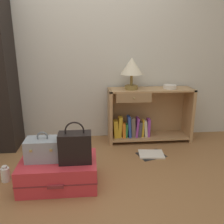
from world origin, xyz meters
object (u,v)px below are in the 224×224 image
at_px(train_case, 43,149).
at_px(bottle, 5,174).
at_px(bookshelf, 145,116).
at_px(handbag, 75,147).
at_px(open_book_on_floor, 151,154).
at_px(bowl, 170,87).
at_px(suitcase_large, 59,172).
at_px(table_lamp, 132,68).

height_order(train_case, bottle, train_case).
distance_m(bookshelf, handbag, 1.39).
bearing_deg(open_book_on_floor, bowl, 54.08).
xyz_separation_m(bowl, suitcase_large, (-1.37, -0.98, -0.62)).
bearing_deg(train_case, bookshelf, 39.60).
height_order(bookshelf, train_case, bookshelf).
xyz_separation_m(bookshelf, suitcase_large, (-1.06, -1.01, -0.22)).
distance_m(table_lamp, train_case, 1.52).
distance_m(suitcase_large, open_book_on_floor, 1.17).
distance_m(bookshelf, table_lamp, 0.69).
relative_size(bookshelf, bottle, 6.87).
bearing_deg(handbag, train_case, 166.49).
xyz_separation_m(bookshelf, bowl, (0.30, -0.03, 0.40)).
bearing_deg(handbag, suitcase_large, 163.91).
height_order(bookshelf, handbag, bookshelf).
relative_size(bowl, suitcase_large, 0.24).
xyz_separation_m(table_lamp, open_book_on_floor, (0.18, -0.46, -0.99)).
distance_m(bowl, bottle, 2.20).
bearing_deg(suitcase_large, train_case, 169.86).
xyz_separation_m(suitcase_large, handbag, (0.17, -0.05, 0.27)).
bearing_deg(table_lamp, suitcase_large, -130.90).
distance_m(bowl, suitcase_large, 1.79).
height_order(bottle, open_book_on_floor, bottle).
bearing_deg(open_book_on_floor, bottle, -164.92).
bearing_deg(bottle, train_case, -10.36).
xyz_separation_m(table_lamp, handbag, (-0.68, -1.03, -0.60)).
height_order(suitcase_large, open_book_on_floor, suitcase_large).
bearing_deg(bottle, table_lamp, 32.61).
bearing_deg(suitcase_large, handbag, -16.09).
xyz_separation_m(bowl, handbag, (-1.20, -1.02, -0.35)).
height_order(suitcase_large, bottle, suitcase_large).
height_order(bowl, open_book_on_floor, bowl).
distance_m(table_lamp, open_book_on_floor, 1.11).
bearing_deg(bottle, open_book_on_floor, 15.08).
relative_size(table_lamp, bottle, 2.45).
xyz_separation_m(bookshelf, train_case, (-1.19, -0.99, 0.01)).
relative_size(table_lamp, handbag, 1.04).
relative_size(train_case, bottle, 1.95).
xyz_separation_m(bookshelf, table_lamp, (-0.21, -0.03, 0.65)).
height_order(bookshelf, open_book_on_floor, bookshelf).
relative_size(table_lamp, open_book_on_floor, 1.09).
distance_m(bowl, handbag, 1.61).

